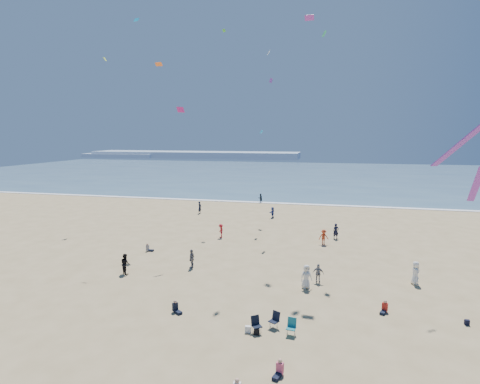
# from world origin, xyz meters

# --- Properties ---
(ground) EXTENTS (220.00, 220.00, 0.00)m
(ground) POSITION_xyz_m (0.00, 0.00, 0.00)
(ground) COLOR tan
(ground) RESTS_ON ground
(ocean) EXTENTS (220.00, 100.00, 0.06)m
(ocean) POSITION_xyz_m (0.00, 95.00, 0.03)
(ocean) COLOR #476B84
(ocean) RESTS_ON ground
(surf_line) EXTENTS (220.00, 1.20, 0.08)m
(surf_line) POSITION_xyz_m (0.00, 45.00, 0.04)
(surf_line) COLOR white
(surf_line) RESTS_ON ground
(headland_far) EXTENTS (110.00, 20.00, 3.20)m
(headland_far) POSITION_xyz_m (-60.00, 170.00, 1.60)
(headland_far) COLOR #7A8EA8
(headland_far) RESTS_ON ground
(headland_near) EXTENTS (40.00, 14.00, 2.00)m
(headland_near) POSITION_xyz_m (-100.00, 165.00, 1.00)
(headland_near) COLOR #7A8EA8
(headland_near) RESTS_ON ground
(standing_flyers) EXTENTS (26.89, 51.39, 1.88)m
(standing_flyers) POSITION_xyz_m (4.65, 15.03, 0.86)
(standing_flyers) COLOR #3A589F
(standing_flyers) RESTS_ON ground
(seated_group) EXTENTS (22.34, 19.41, 0.84)m
(seated_group) POSITION_xyz_m (2.47, 3.96, 0.42)
(seated_group) COLOR white
(seated_group) RESTS_ON ground
(chair_cluster) EXTENTS (2.75, 1.63, 1.00)m
(chair_cluster) POSITION_xyz_m (5.38, 2.26, 0.50)
(chair_cluster) COLOR black
(chair_cluster) RESTS_ON ground
(white_tote) EXTENTS (0.35, 0.20, 0.40)m
(white_tote) POSITION_xyz_m (3.90, 1.90, 0.20)
(white_tote) COLOR white
(white_tote) RESTS_ON ground
(black_backpack) EXTENTS (0.30, 0.22, 0.38)m
(black_backpack) POSITION_xyz_m (4.44, 1.76, 0.19)
(black_backpack) COLOR black
(black_backpack) RESTS_ON ground
(navy_bag) EXTENTS (0.28, 0.18, 0.34)m
(navy_bag) POSITION_xyz_m (16.91, 5.79, 0.17)
(navy_bag) COLOR black
(navy_bag) RESTS_ON ground
(kites_aloft) EXTENTS (42.58, 41.53, 28.02)m
(kites_aloft) POSITION_xyz_m (9.90, 11.60, 14.99)
(kites_aloft) COLOR #F95DB2
(kites_aloft) RESTS_ON ground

